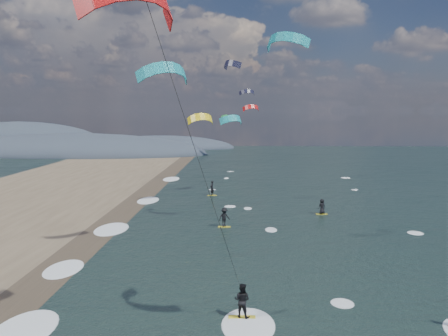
{
  "coord_description": "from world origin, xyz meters",
  "views": [
    {
      "loc": [
        0.01,
        -16.01,
        10.22
      ],
      "look_at": [
        -1.0,
        12.0,
        7.0
      ],
      "focal_mm": 40.0,
      "sensor_mm": 36.0,
      "label": 1
    }
  ],
  "objects": [
    {
      "name": "wet_sand_strip",
      "position": [
        -12.0,
        10.0,
        0.0
      ],
      "size": [
        3.0,
        240.0,
        0.0
      ],
      "primitive_type": "cube",
      "color": "#382D23",
      "rests_on": "ground"
    },
    {
      "name": "coastal_hills",
      "position": [
        -44.84,
        107.86,
        0.0
      ],
      "size": [
        80.0,
        41.0,
        15.0
      ],
      "color": "#3D4756",
      "rests_on": "ground"
    },
    {
      "name": "kitesurfer_near_b",
      "position": [
        -2.32,
        3.43,
        10.05
      ],
      "size": [
        7.04,
        9.21,
        15.3
      ],
      "color": "gold",
      "rests_on": "ground"
    },
    {
      "name": "far_kitesurfers",
      "position": [
        0.33,
        32.3,
        0.85
      ],
      "size": [
        12.68,
        17.36,
        1.8
      ],
      "color": "gold",
      "rests_on": "ground"
    },
    {
      "name": "bg_kite_field",
      "position": [
        -0.78,
        50.51,
        12.95
      ],
      "size": [
        11.66,
        77.16,
        8.79
      ],
      "color": "red",
      "rests_on": "ground"
    },
    {
      "name": "shoreline_surf",
      "position": [
        -10.8,
        14.75,
        0.0
      ],
      "size": [
        2.4,
        79.4,
        0.11
      ],
      "color": "white",
      "rests_on": "ground"
    }
  ]
}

